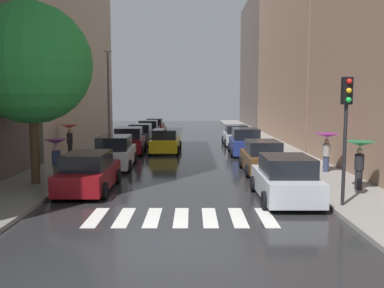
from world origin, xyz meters
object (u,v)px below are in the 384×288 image
(parked_car_left_third, at_px, (131,141))
(lamp_post_left, at_px, (110,92))
(traffic_light_right_corner, at_px, (348,113))
(parked_car_right_fourth, at_px, (238,136))
(pedestrian_foreground, at_px, (71,133))
(pedestrian_by_kerb, at_px, (362,153))
(parked_car_left_fifth, at_px, (150,129))
(parked_car_right_third, at_px, (247,143))
(parked_car_left_nearest, at_px, (90,173))
(taxi_midroad, at_px, (167,141))
(street_tree_left, at_px, (33,64))
(parked_car_left_fourth, at_px, (143,135))
(pedestrian_far_side, at_px, (329,143))
(parked_car_right_nearest, at_px, (287,180))
(pedestrian_near_tree, at_px, (58,151))
(parked_car_right_second, at_px, (264,158))
(parked_car_left_sixth, at_px, (157,126))
(parked_car_left_second, at_px, (117,153))

(parked_car_left_third, bearing_deg, lamp_post_left, 54.18)
(traffic_light_right_corner, bearing_deg, parked_car_right_fourth, 94.55)
(pedestrian_foreground, bearing_deg, pedestrian_by_kerb, -158.21)
(parked_car_left_fifth, bearing_deg, parked_car_right_third, -150.32)
(parked_car_left_nearest, height_order, taxi_midroad, taxi_midroad)
(pedestrian_by_kerb, bearing_deg, parked_car_left_nearest, -139.36)
(taxi_midroad, height_order, traffic_light_right_corner, traffic_light_right_corner)
(street_tree_left, xyz_separation_m, lamp_post_left, (0.77, 12.03, -0.98))
(parked_car_right_fourth, bearing_deg, parked_car_left_third, 121.61)
(parked_car_left_fourth, height_order, pedestrian_far_side, pedestrian_far_side)
(traffic_light_right_corner, bearing_deg, pedestrian_far_side, 76.86)
(parked_car_right_nearest, distance_m, pedestrian_near_tree, 9.63)
(parked_car_left_nearest, xyz_separation_m, parked_car_right_second, (7.75, 4.16, 0.02))
(parked_car_right_second, bearing_deg, lamp_post_left, 47.47)
(pedestrian_by_kerb, height_order, street_tree_left, street_tree_left)
(parked_car_right_nearest, height_order, street_tree_left, street_tree_left)
(pedestrian_foreground, distance_m, pedestrian_by_kerb, 16.91)
(parked_car_left_nearest, height_order, parked_car_left_fourth, parked_car_left_fourth)
(parked_car_right_fourth, relative_size, pedestrian_far_side, 2.12)
(parked_car_right_fourth, relative_size, pedestrian_by_kerb, 2.08)
(parked_car_left_nearest, distance_m, pedestrian_foreground, 9.52)
(parked_car_left_fifth, bearing_deg, parked_car_left_fourth, 178.70)
(parked_car_left_fifth, distance_m, street_tree_left, 23.58)
(taxi_midroad, relative_size, street_tree_left, 0.60)
(parked_car_right_second, xyz_separation_m, pedestrian_foreground, (-11.10, 4.71, 0.88))
(pedestrian_foreground, relative_size, pedestrian_near_tree, 1.06)
(pedestrian_by_kerb, xyz_separation_m, pedestrian_far_side, (0.02, 4.06, -0.02))
(parked_car_left_third, relative_size, parked_car_left_fifth, 1.03)
(parked_car_left_nearest, xyz_separation_m, parked_car_right_third, (7.75, 10.90, 0.08))
(parked_car_left_sixth, relative_size, parked_car_right_fourth, 1.06)
(parked_car_left_sixth, bearing_deg, parked_car_left_third, -179.81)
(parked_car_left_fifth, xyz_separation_m, pedestrian_near_tree, (-1.56, -22.88, 0.73))
(parked_car_left_sixth, distance_m, parked_car_right_fourth, 14.99)
(parked_car_right_second, distance_m, pedestrian_foreground, 12.09)
(pedestrian_foreground, xyz_separation_m, lamp_post_left, (1.65, 4.00, 2.55))
(parked_car_left_nearest, distance_m, pedestrian_near_tree, 2.05)
(parked_car_right_second, height_order, parked_car_right_third, parked_car_right_third)
(parked_car_right_third, relative_size, parked_car_right_fourth, 1.05)
(parked_car_right_second, xyz_separation_m, parked_car_right_fourth, (0.00, 12.54, -0.01))
(pedestrian_far_side, height_order, traffic_light_right_corner, traffic_light_right_corner)
(pedestrian_far_side, bearing_deg, street_tree_left, -23.94)
(parked_car_left_fourth, relative_size, taxi_midroad, 1.01)
(parked_car_right_nearest, height_order, parked_car_right_second, parked_car_right_nearest)
(parked_car_left_fifth, xyz_separation_m, parked_car_right_fourth, (7.81, -7.18, -0.01))
(parked_car_left_second, distance_m, pedestrian_near_tree, 5.14)
(parked_car_right_third, bearing_deg, pedestrian_foreground, 101.77)
(parked_car_right_nearest, bearing_deg, pedestrian_foreground, 46.69)
(pedestrian_near_tree, bearing_deg, street_tree_left, -15.55)
(parked_car_left_fourth, bearing_deg, parked_car_left_second, -179.99)
(parked_car_right_fourth, bearing_deg, parked_car_right_third, 179.91)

